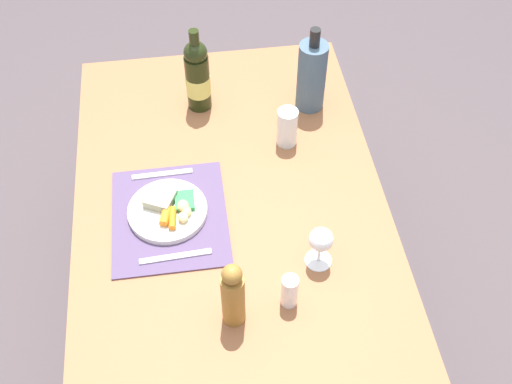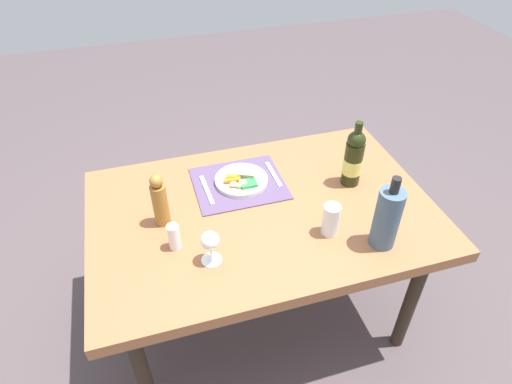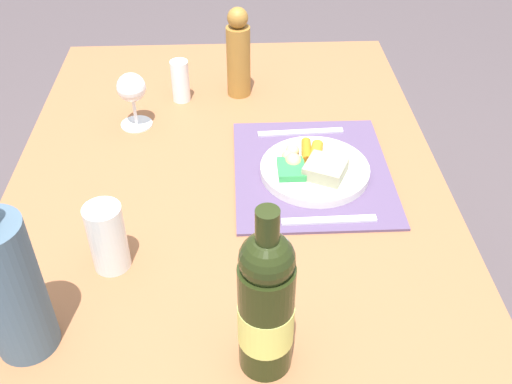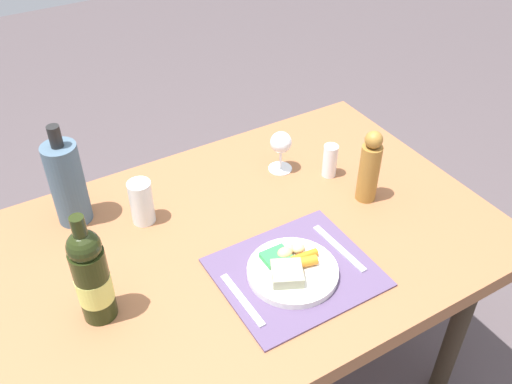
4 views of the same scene
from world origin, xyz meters
name	(u,v)px [view 1 (image 1 of 4)]	position (x,y,z in m)	size (l,w,h in m)	color
ground_plane	(236,314)	(0.00, 0.00, 0.00)	(8.00, 8.00, 0.00)	#4D4245
dining_table	(231,212)	(0.00, 0.00, 0.65)	(1.39, 0.92, 0.72)	#945C38
placemat	(170,217)	(0.05, -0.18, 0.72)	(0.39, 0.33, 0.01)	#534163
dinner_plate	(168,209)	(0.04, -0.18, 0.74)	(0.23, 0.23, 0.05)	silver
fork	(162,174)	(-0.11, -0.20, 0.72)	(0.02, 0.18, 0.01)	silver
knife	(176,256)	(0.19, -0.17, 0.72)	(0.02, 0.20, 0.01)	silver
wine_bottle	(198,76)	(-0.42, -0.05, 0.84)	(0.08, 0.08, 0.30)	black
pepper_mill	(233,295)	(0.40, -0.03, 0.82)	(0.06, 0.06, 0.23)	olive
salt_shaker	(290,291)	(0.37, 0.11, 0.77)	(0.04, 0.04, 0.11)	white
water_tumbler	(287,129)	(-0.20, 0.21, 0.77)	(0.07, 0.07, 0.13)	silver
wine_glass	(321,241)	(0.26, 0.22, 0.81)	(0.07, 0.07, 0.14)	white
cooler_bottle	(312,75)	(-0.37, 0.31, 0.84)	(0.09, 0.09, 0.31)	#435B6E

